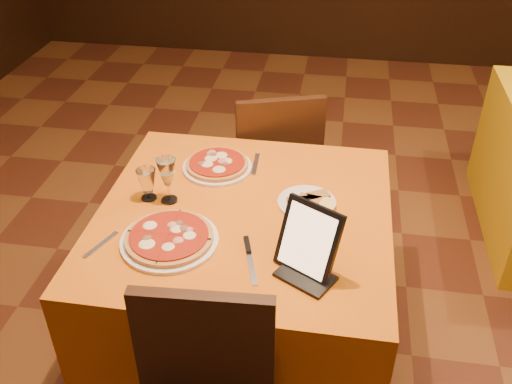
# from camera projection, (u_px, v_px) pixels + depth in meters

# --- Properties ---
(floor) EXTENTS (6.00, 7.00, 0.01)m
(floor) POSITION_uv_depth(u_px,v_px,m) (327.00, 346.00, 2.58)
(floor) COLOR #5E2D19
(floor) RESTS_ON ground
(main_table) EXTENTS (1.10, 1.10, 0.75)m
(main_table) POSITION_uv_depth(u_px,v_px,m) (245.00, 284.00, 2.36)
(main_table) COLOR orange
(main_table) RESTS_ON floor
(chair_main_far) EXTENTS (0.60, 0.60, 0.91)m
(chair_main_far) POSITION_uv_depth(u_px,v_px,m) (272.00, 163.00, 3.00)
(chair_main_far) COLOR black
(chair_main_far) RESTS_ON floor
(pizza_near) EXTENTS (0.35, 0.35, 0.03)m
(pizza_near) POSITION_uv_depth(u_px,v_px,m) (169.00, 239.00, 1.99)
(pizza_near) COLOR white
(pizza_near) RESTS_ON main_table
(pizza_far) EXTENTS (0.29, 0.29, 0.03)m
(pizza_far) POSITION_uv_depth(u_px,v_px,m) (217.00, 166.00, 2.39)
(pizza_far) COLOR white
(pizza_far) RESTS_ON main_table
(cutlet_dish) EXTENTS (0.23, 0.23, 0.03)m
(cutlet_dish) POSITION_uv_depth(u_px,v_px,m) (307.00, 202.00, 2.18)
(cutlet_dish) COLOR white
(cutlet_dish) RESTS_ON main_table
(wine_glass) EXTENTS (0.08, 0.08, 0.19)m
(wine_glass) POSITION_uv_depth(u_px,v_px,m) (168.00, 180.00, 2.16)
(wine_glass) COLOR #FFEB90
(wine_glass) RESTS_ON main_table
(water_glass) EXTENTS (0.08, 0.08, 0.13)m
(water_glass) POSITION_uv_depth(u_px,v_px,m) (147.00, 185.00, 2.18)
(water_glass) COLOR white
(water_glass) RESTS_ON main_table
(tablet) EXTENTS (0.23, 0.19, 0.24)m
(tablet) POSITION_uv_depth(u_px,v_px,m) (308.00, 239.00, 1.83)
(tablet) COLOR black
(tablet) RESTS_ON main_table
(knife) EXTENTS (0.08, 0.22, 0.01)m
(knife) POSITION_uv_depth(u_px,v_px,m) (251.00, 262.00, 1.91)
(knife) COLOR #BBBAC1
(knife) RESTS_ON main_table
(fork_near) EXTENTS (0.08, 0.16, 0.01)m
(fork_near) POSITION_uv_depth(u_px,v_px,m) (101.00, 245.00, 1.99)
(fork_near) COLOR #A9A8AE
(fork_near) RESTS_ON main_table
(fork_far) EXTENTS (0.03, 0.17, 0.01)m
(fork_far) POSITION_uv_depth(u_px,v_px,m) (256.00, 164.00, 2.42)
(fork_far) COLOR #AFAFB6
(fork_far) RESTS_ON main_table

